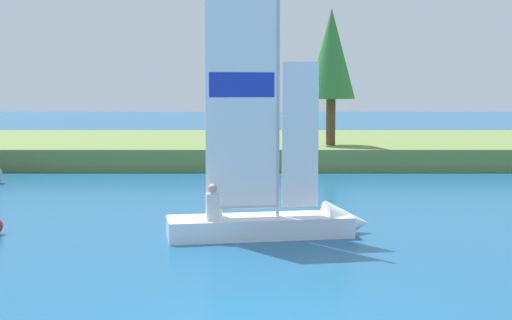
# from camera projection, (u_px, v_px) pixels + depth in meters

# --- Properties ---
(shore_bank) EXTENTS (80.00, 14.33, 0.91)m
(shore_bank) POSITION_uv_depth(u_px,v_px,m) (255.00, 147.00, 36.06)
(shore_bank) COLOR olive
(shore_bank) RESTS_ON ground
(shoreline_tree_midleft) EXTENTS (2.08, 2.08, 5.89)m
(shoreline_tree_midleft) POSITION_uv_depth(u_px,v_px,m) (329.00, 55.00, 31.08)
(shoreline_tree_midleft) COLOR brown
(shoreline_tree_midleft) RESTS_ON shore_bank
(sailboat) EXTENTS (4.79, 1.96, 6.08)m
(sailboat) POSITION_uv_depth(u_px,v_px,m) (284.00, 214.00, 16.40)
(sailboat) COLOR white
(sailboat) RESTS_ON ground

